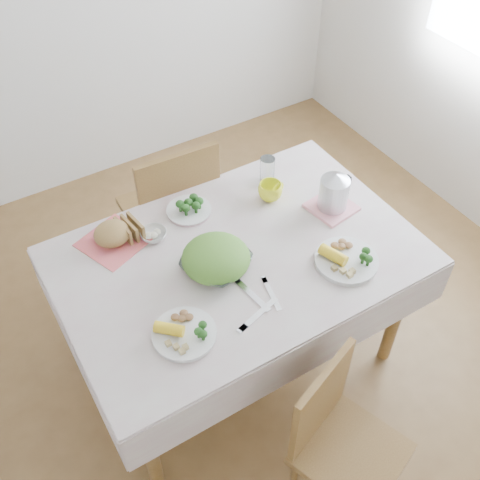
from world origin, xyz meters
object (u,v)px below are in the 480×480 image
chair_far (169,211)px  salad_bowl (216,263)px  electric_kettle (334,188)px  dinner_plate_left (184,334)px  yellow_mug (270,191)px  dining_table (239,310)px  chair_near (354,446)px  dinner_plate_right (346,261)px

chair_far → salad_bowl: chair_far is taller
electric_kettle → dinner_plate_left: bearing=-158.8°
yellow_mug → electric_kettle: (0.20, -0.20, 0.08)m
dining_table → chair_near: 0.82m
dinner_plate_left → dinner_plate_right: dinner_plate_right is taller
dining_table → yellow_mug: yellow_mug is taller
dinner_plate_left → dinner_plate_right: (0.74, -0.02, 0.00)m
dining_table → dinner_plate_right: dinner_plate_right is taller
dining_table → dinner_plate_left: (-0.38, -0.25, 0.40)m
chair_far → electric_kettle: bearing=129.9°
chair_far → yellow_mug: (0.32, -0.47, 0.34)m
dining_table → yellow_mug: bearing=36.4°
yellow_mug → electric_kettle: 0.30m
chair_far → dinner_plate_left: (-0.37, -0.95, 0.31)m
chair_near → chair_far: bearing=70.9°
yellow_mug → salad_bowl: bearing=-149.7°
dining_table → electric_kettle: 0.72m
electric_kettle → chair_near: bearing=-116.6°
chair_near → salad_bowl: chair_near is taller
dining_table → dinner_plate_left: 0.61m
yellow_mug → electric_kettle: bearing=-45.0°
chair_near → chair_far: 1.52m
dinner_plate_left → yellow_mug: bearing=34.5°
chair_near → electric_kettle: 1.07m
dining_table → dinner_plate_right: 0.60m
chair_far → dinner_plate_left: chair_far is taller
dinner_plate_left → dinner_plate_right: size_ratio=0.91×
salad_bowl → yellow_mug: size_ratio=2.35×
salad_bowl → electric_kettle: size_ratio=1.42×
dinner_plate_right → yellow_mug: (-0.05, 0.50, 0.03)m
chair_far → salad_bowl: size_ratio=3.67×
dinner_plate_left → yellow_mug: 0.84m
yellow_mug → dinner_plate_left: bearing=-145.5°
dining_table → chair_near: chair_near is taller
dinner_plate_left → electric_kettle: size_ratio=1.31×
dining_table → chair_far: size_ratio=1.45×
chair_near → dinner_plate_right: chair_near is taller
dining_table → dinner_plate_left: size_ratio=5.80×
dinner_plate_right → yellow_mug: 0.50m
dinner_plate_right → dining_table: bearing=142.8°
dinner_plate_left → electric_kettle: electric_kettle is taller
chair_near → electric_kettle: bearing=39.4°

